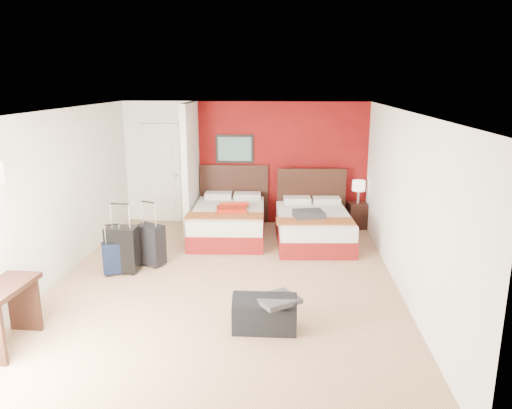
# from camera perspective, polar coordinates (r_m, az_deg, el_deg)

# --- Properties ---
(ground) EXTENTS (6.50, 6.50, 0.00)m
(ground) POSITION_cam_1_polar(r_m,az_deg,el_deg) (7.28, -3.58, -9.17)
(ground) COLOR tan
(ground) RESTS_ON ground
(room_walls) EXTENTS (5.02, 6.52, 2.50)m
(room_walls) POSITION_cam_1_polar(r_m,az_deg,el_deg) (8.52, -11.90, 2.91)
(room_walls) COLOR white
(room_walls) RESTS_ON ground
(red_accent_panel) EXTENTS (3.50, 0.04, 2.50)m
(red_accent_panel) POSITION_cam_1_polar(r_m,az_deg,el_deg) (9.99, 2.97, 4.82)
(red_accent_panel) COLOR maroon
(red_accent_panel) RESTS_ON ground
(partition_wall) EXTENTS (0.12, 1.20, 2.50)m
(partition_wall) POSITION_cam_1_polar(r_m,az_deg,el_deg) (9.56, -7.67, 4.28)
(partition_wall) COLOR silver
(partition_wall) RESTS_ON ground
(entry_door) EXTENTS (0.82, 0.06, 2.05)m
(entry_door) POSITION_cam_1_polar(r_m,az_deg,el_deg) (10.34, -11.07, 3.63)
(entry_door) COLOR silver
(entry_door) RESTS_ON ground
(bed_left) EXTENTS (1.42, 1.97, 0.58)m
(bed_left) POSITION_cam_1_polar(r_m,az_deg,el_deg) (9.21, -3.24, -2.16)
(bed_left) COLOR white
(bed_left) RESTS_ON ground
(bed_right) EXTENTS (1.42, 1.94, 0.56)m
(bed_right) POSITION_cam_1_polar(r_m,az_deg,el_deg) (8.97, 6.72, -2.75)
(bed_right) COLOR white
(bed_right) RESTS_ON ground
(red_suitcase_open) EXTENTS (0.64, 0.81, 0.09)m
(red_suitcase_open) POSITION_cam_1_polar(r_m,az_deg,el_deg) (9.01, -2.72, -0.31)
(red_suitcase_open) COLOR #A71E0E
(red_suitcase_open) RESTS_ON bed_left
(jacket_bundle) EXTENTS (0.58, 0.51, 0.12)m
(jacket_bundle) POSITION_cam_1_polar(r_m,az_deg,el_deg) (8.58, 6.21, -1.15)
(jacket_bundle) COLOR #36363A
(jacket_bundle) RESTS_ON bed_right
(nightstand) EXTENTS (0.41, 0.41, 0.51)m
(nightstand) POSITION_cam_1_polar(r_m,az_deg,el_deg) (10.03, 11.79, -1.25)
(nightstand) COLOR black
(nightstand) RESTS_ON ground
(table_lamp) EXTENTS (0.27, 0.27, 0.46)m
(table_lamp) POSITION_cam_1_polar(r_m,az_deg,el_deg) (9.91, 11.93, 1.46)
(table_lamp) COLOR white
(table_lamp) RESTS_ON nightstand
(suitcase_black) EXTENTS (0.48, 0.31, 0.70)m
(suitcase_black) POSITION_cam_1_polar(r_m,az_deg,el_deg) (7.80, -15.39, -5.26)
(suitcase_black) COLOR black
(suitcase_black) RESTS_ON ground
(suitcase_charcoal) EXTENTS (0.50, 0.42, 0.63)m
(suitcase_charcoal) POSITION_cam_1_polar(r_m,az_deg,el_deg) (8.02, -12.27, -4.80)
(suitcase_charcoal) COLOR black
(suitcase_charcoal) RESTS_ON ground
(suitcase_navy) EXTENTS (0.40, 0.33, 0.48)m
(suitcase_navy) POSITION_cam_1_polar(r_m,az_deg,el_deg) (7.80, -16.30, -6.22)
(suitcase_navy) COLOR black
(suitcase_navy) RESTS_ON ground
(duffel_bag) EXTENTS (0.76, 0.40, 0.38)m
(duffel_bag) POSITION_cam_1_polar(r_m,az_deg,el_deg) (5.94, 1.04, -12.79)
(duffel_bag) COLOR black
(duffel_bag) RESTS_ON ground
(jacket_draped) EXTENTS (0.60, 0.58, 0.06)m
(jacket_draped) POSITION_cam_1_polar(r_m,az_deg,el_deg) (5.80, 2.54, -11.09)
(jacket_draped) COLOR #3C3D42
(jacket_draped) RESTS_ON duffel_bag
(desk) EXTENTS (0.48, 0.90, 0.73)m
(desk) POSITION_cam_1_polar(r_m,az_deg,el_deg) (6.19, -27.27, -11.59)
(desk) COLOR black
(desk) RESTS_ON ground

